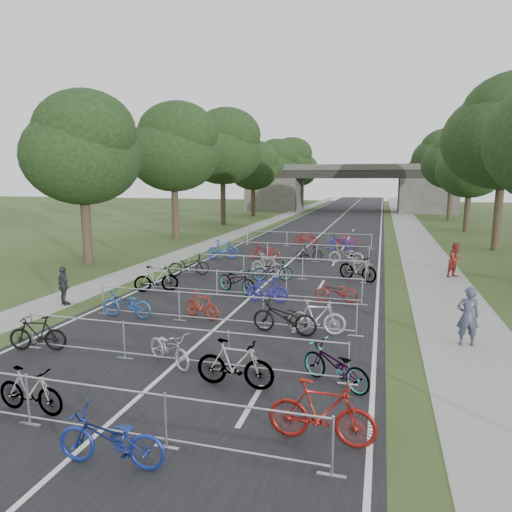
{
  "coord_description": "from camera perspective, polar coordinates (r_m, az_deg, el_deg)",
  "views": [
    {
      "loc": [
        5.23,
        -7.07,
        4.98
      ],
      "look_at": [
        -0.85,
        14.89,
        1.1
      ],
      "focal_mm": 32.0,
      "sensor_mm": 36.0,
      "label": 1
    }
  ],
  "objects": [
    {
      "name": "barrier_row_2",
      "position": [
        15.83,
        -4.5,
        -6.63
      ],
      "size": [
        9.7,
        0.08,
        1.1
      ],
      "color": "#A7A9AF",
      "rests_on": "ground"
    },
    {
      "name": "barrier_row_4",
      "position": [
        23.11,
        2.09,
        -1.41
      ],
      "size": [
        9.7,
        0.08,
        1.1
      ],
      "color": "#A7A9AF",
      "rests_on": "ground"
    },
    {
      "name": "lane_markings",
      "position": [
        57.53,
        10.21,
        4.54
      ],
      "size": [
        0.12,
        140.0,
        0.0
      ],
      "primitive_type": "cube",
      "color": "silver",
      "rests_on": "ground"
    },
    {
      "name": "tree_left_6",
      "position": [
        96.45,
        5.62,
        10.51
      ],
      "size": [
        6.72,
        6.72,
        10.25
      ],
      "color": "#33261C",
      "rests_on": "ground"
    },
    {
      "name": "bike_16",
      "position": [
        23.83,
        -8.41,
        -1.14
      ],
      "size": [
        2.21,
        1.7,
        1.11
      ],
      "primitive_type": "imported",
      "rotation": [
        0.0,
        0.0,
        2.09
      ],
      "color": "black",
      "rests_on": "ground"
    },
    {
      "name": "bike_25",
      "position": [
        34.7,
        6.27,
        2.27
      ],
      "size": [
        1.9,
        0.96,
        1.1
      ],
      "primitive_type": "imported",
      "rotation": [
        0.0,
        0.0,
        1.31
      ],
      "color": "maroon",
      "rests_on": "ground"
    },
    {
      "name": "overpass_bridge",
      "position": [
        72.28,
        11.42,
        8.32
      ],
      "size": [
        31.0,
        8.0,
        7.05
      ],
      "color": "#413D3A",
      "rests_on": "ground"
    },
    {
      "name": "bike_18",
      "position": [
        22.42,
        2.08,
        -1.83
      ],
      "size": [
        2.08,
        1.37,
        1.03
      ],
      "primitive_type": "imported",
      "rotation": [
        0.0,
        0.0,
        1.95
      ],
      "color": "#A7A9AF",
      "rests_on": "ground"
    },
    {
      "name": "barrier_row_0",
      "position": [
        9.85,
        -19.63,
        -17.7
      ],
      "size": [
        9.7,
        0.08,
        1.1
      ],
      "color": "#A7A9AF",
      "rests_on": "ground"
    },
    {
      "name": "bike_22",
      "position": [
        27.85,
        6.66,
        0.37
      ],
      "size": [
        1.76,
        1.17,
        1.03
      ],
      "primitive_type": "imported",
      "rotation": [
        0.0,
        0.0,
        2.01
      ],
      "color": "black",
      "rests_on": "ground"
    },
    {
      "name": "tree_left_1",
      "position": [
        38.82,
        -10.2,
        12.94
      ],
      "size": [
        7.56,
        7.56,
        11.53
      ],
      "color": "#33261C",
      "rests_on": "ground"
    },
    {
      "name": "tree_left_4",
      "position": [
        72.96,
        2.32,
        11.48
      ],
      "size": [
        7.56,
        7.56,
        11.53
      ],
      "color": "#33261C",
      "rests_on": "ground"
    },
    {
      "name": "tree_left_3",
      "position": [
        61.31,
        -0.29,
        11.07
      ],
      "size": [
        6.72,
        6.72,
        10.25
      ],
      "color": "#33261C",
      "rests_on": "ground"
    },
    {
      "name": "bike_6",
      "position": [
        11.24,
        -2.64,
        -13.35
      ],
      "size": [
        1.97,
        0.6,
        1.18
      ],
      "primitive_type": "imported",
      "rotation": [
        0.0,
        0.0,
        1.54
      ],
      "color": "#A7A9AF",
      "rests_on": "ground"
    },
    {
      "name": "bike_11",
      "position": [
        14.93,
        7.58,
        -7.63
      ],
      "size": [
        1.91,
        0.69,
        1.13
      ],
      "primitive_type": "imported",
      "rotation": [
        0.0,
        0.0,
        1.66
      ],
      "color": "#ADACB4",
      "rests_on": "ground"
    },
    {
      "name": "bike_7",
      "position": [
        11.47,
        9.87,
        -13.38
      ],
      "size": [
        2.03,
        1.64,
        1.04
      ],
      "primitive_type": "imported",
      "rotation": [
        0.0,
        0.0,
        4.15
      ],
      "color": "#A7A9AF",
      "rests_on": "ground"
    },
    {
      "name": "tree_right_1",
      "position": [
        35.99,
        28.86,
        13.15
      ],
      "size": [
        8.18,
        8.18,
        12.47
      ],
      "color": "#33261C",
      "rests_on": "ground"
    },
    {
      "name": "bike_20",
      "position": [
        28.65,
        -4.16,
        0.81
      ],
      "size": [
        2.0,
        1.29,
        1.17
      ],
      "primitive_type": "imported",
      "rotation": [
        0.0,
        0.0,
        1.99
      ],
      "color": "navy",
      "rests_on": "ground"
    },
    {
      "name": "tree_right_6",
      "position": [
        95.35,
        20.53,
        10.23
      ],
      "size": [
        7.17,
        7.17,
        10.93
      ],
      "color": "#33261C",
      "rests_on": "ground"
    },
    {
      "name": "barrier_row_3",
      "position": [
        19.33,
        -0.66,
        -3.6
      ],
      "size": [
        9.7,
        0.08,
        1.1
      ],
      "color": "#A7A9AF",
      "rests_on": "ground"
    },
    {
      "name": "bike_3",
      "position": [
        9.17,
        8.23,
        -18.81
      ],
      "size": [
        2.1,
        0.67,
        1.25
      ],
      "primitive_type": "imported",
      "rotation": [
        0.0,
        0.0,
        1.53
      ],
      "color": "maroon",
      "rests_on": "ground"
    },
    {
      "name": "tree_right_2",
      "position": [
        47.67,
        25.37,
        9.91
      ],
      "size": [
        6.16,
        6.16,
        9.39
      ],
      "color": "#33261C",
      "rests_on": "ground"
    },
    {
      "name": "road",
      "position": [
        57.53,
        10.21,
        4.55
      ],
      "size": [
        11.0,
        140.0,
        0.01
      ],
      "primitive_type": "cube",
      "color": "black",
      "rests_on": "ground"
    },
    {
      "name": "bike_17",
      "position": [
        23.41,
        1.37,
        -1.17
      ],
      "size": [
        2.01,
        1.23,
        1.17
      ],
      "primitive_type": "imported",
      "rotation": [
        0.0,
        0.0,
        1.19
      ],
      "color": "#A6A7AE",
      "rests_on": "ground"
    },
    {
      "name": "tree_right_3",
      "position": [
        59.56,
        23.48,
        10.75
      ],
      "size": [
        7.17,
        7.17,
        10.93
      ],
      "color": "#33261C",
      "rests_on": "ground"
    },
    {
      "name": "bike_10",
      "position": [
        14.84,
        3.56,
        -7.66
      ],
      "size": [
        2.23,
        0.99,
        1.13
      ],
      "primitive_type": "imported",
      "rotation": [
        0.0,
        0.0,
        4.6
      ],
      "color": "black",
      "rests_on": "ground"
    },
    {
      "name": "ground",
      "position": [
        10.11,
        -19.45,
        -20.45
      ],
      "size": [
        200.0,
        200.0,
        0.0
      ],
      "primitive_type": "plane",
      "color": "#2F441D",
      "rests_on": "ground"
    },
    {
      "name": "bike_4",
      "position": [
        14.9,
        -25.63,
        -8.77
      ],
      "size": [
        1.77,
        0.86,
        1.03
      ],
      "primitive_type": "imported",
      "rotation": [
        0.0,
        0.0,
        4.94
      ],
      "color": "black",
      "rests_on": "ground"
    },
    {
      "name": "bike_1",
      "position": [
        11.24,
        -26.39,
        -14.87
      ],
      "size": [
        1.7,
        0.56,
        1.01
      ],
      "primitive_type": "imported",
      "rotation": [
        0.0,
        0.0,
        1.52
      ],
      "color": "#A7A9AF",
      "rests_on": "ground"
    },
    {
      "name": "tree_right_5",
      "position": [
        83.38,
        21.19,
        9.68
      ],
      "size": [
        6.16,
        6.16,
        9.39
      ],
      "color": "#33261C",
      "rests_on": "ground"
    },
    {
      "name": "pedestrian_a",
      "position": [
        15.15,
        24.95,
        -6.88
      ],
      "size": [
        0.7,
        0.51,
        1.8
      ],
      "primitive_type": "imported",
      "rotation": [
        0.0,
        0.0,
        3.26
      ],
      "color": "#343B4F",
      "rests_on": "ground"
    },
    {
      "name": "bike_14",
      "position": [
        18.58,
        1.46,
        -4.22
      ],
      "size": [
        1.74,
        0.52,
        1.04
      ],
      "primitive_type": "imported",
      "rotation": [
        0.0,
        0.0,
        4.7
      ],
      "color": "#221C9F",
      "rests_on": "ground"
    },
    {
      "name": "bike_5",
      "position": [
        12.72,
        -10.78,
        -11.26
      ],
      "size": [
        1.87,
        1.44,
        0.95
      ],
      "primitive_type": "imported",
      "rotation": [
        0.0,
        0.0,
        1.05
      ],
      "color": "#9A99A1",
      "rests_on": "ground"
    },
    {
      "name": "tree_left_5",
      "position": [
        84.71,
        4.21,
        11.76
      ],
      "size": [
        8.4,
        8.4,
        12.81
      ],
      "color": "#33261C",
      "rests_on": "ground"
    },
    {
      "name": "bike_27",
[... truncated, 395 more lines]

